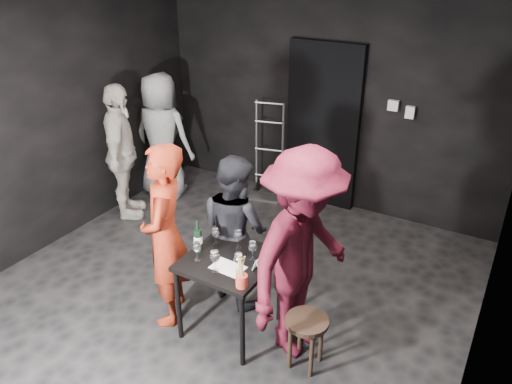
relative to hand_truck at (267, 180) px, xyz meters
The scene contains 26 objects.
floor 2.33m from the hand_truck, 73.25° to the right, with size 4.50×5.00×0.02m, color black.
ceiling 3.39m from the hand_truck, 73.25° to the right, with size 4.50×5.00×0.02m, color silver.
wall_back 1.33m from the hand_truck, 22.45° to the left, with size 4.50×0.04×2.70m, color black.
wall_left 2.95m from the hand_truck, 125.41° to the right, with size 0.04×5.00×2.70m, color black.
wall_right 3.84m from the hand_truck, 37.30° to the right, with size 0.04×5.00×2.70m, color black.
doorway 1.08m from the hand_truck, 17.93° to the left, with size 0.95×0.10×2.10m, color black.
wallbox_upper 1.96m from the hand_truck, ahead, with size 0.12×0.06×0.12m, color #B7B7B2.
wallbox_lower 2.09m from the hand_truck, ahead, with size 0.10×0.06×0.14m, color #B7B7B2.
hand_truck is the anchor object (origin of this frame).
tasting_table 2.70m from the hand_truck, 68.19° to the right, with size 0.72×0.72×0.75m.
stool 3.09m from the hand_truck, 55.38° to the right, with size 0.35×0.35×0.47m.
server_red 2.73m from the hand_truck, 81.00° to the right, with size 0.70×0.46×1.92m, color maroon.
woman_black 2.22m from the hand_truck, 69.35° to the right, with size 0.70×0.38×1.44m, color black.
man_maroon 2.98m from the hand_truck, 55.74° to the right, with size 1.43×0.67×2.22m, color #520F1F.
bystander_cream 2.00m from the hand_truck, 133.20° to the right, with size 1.12×0.53×1.91m, color beige.
bystander_grey 1.56m from the hand_truck, 152.57° to the right, with size 0.92×0.50×1.88m, color gray.
tasting_mat 2.85m from the hand_truck, 67.87° to the right, with size 0.27×0.18×0.00m, color white.
wine_glass_a 2.81m from the hand_truck, 73.58° to the right, with size 0.07×0.07×0.19m, color white, non-canonical shape.
wine_glass_b 2.55m from the hand_truck, 71.78° to the right, with size 0.07×0.07×0.18m, color white, non-canonical shape.
wine_glass_c 2.58m from the hand_truck, 67.11° to the right, with size 0.08×0.08×0.20m, color white, non-canonical shape.
wine_glass_d 2.93m from the hand_truck, 69.70° to the right, with size 0.08×0.08×0.21m, color white, non-canonical shape.
wine_glass_e 2.92m from the hand_truck, 65.93° to the right, with size 0.07×0.07×0.20m, color white, non-canonical shape.
wine_glass_f 2.74m from the hand_truck, 63.94° to the right, with size 0.07×0.07×0.19m, color white, non-canonical shape.
wine_bottle 2.68m from the hand_truck, 74.38° to the right, with size 0.07×0.07×0.30m.
breadstick_cup 3.10m from the hand_truck, 65.00° to the right, with size 0.09×0.09×0.29m.
reserved_card 2.83m from the hand_truck, 62.77° to the right, with size 0.08×0.14×0.11m, color white, non-canonical shape.
Camera 1 is at (2.27, -3.17, 3.13)m, focal length 35.00 mm.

